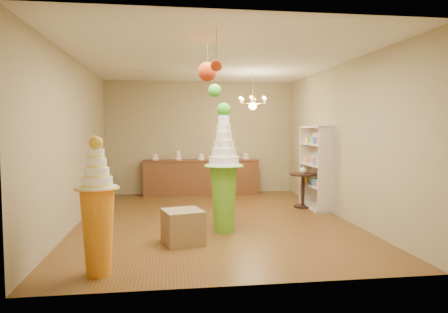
{
  "coord_description": "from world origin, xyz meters",
  "views": [
    {
      "loc": [
        -0.81,
        -7.5,
        1.74
      ],
      "look_at": [
        0.21,
        0.0,
        1.21
      ],
      "focal_mm": 32.0,
      "sensor_mm": 36.0,
      "label": 1
    }
  ],
  "objects": [
    {
      "name": "floor",
      "position": [
        0.0,
        0.0,
        0.0
      ],
      "size": [
        6.5,
        6.5,
        0.0
      ],
      "primitive_type": "plane",
      "color": "brown",
      "rests_on": "ground"
    },
    {
      "name": "ceiling",
      "position": [
        0.0,
        0.0,
        3.0
      ],
      "size": [
        6.5,
        6.5,
        0.0
      ],
      "primitive_type": "plane",
      "rotation": [
        3.14,
        0.0,
        0.0
      ],
      "color": "silver",
      "rests_on": "ground"
    },
    {
      "name": "wall_back",
      "position": [
        0.0,
        3.25,
        1.5
      ],
      "size": [
        5.0,
        0.04,
        3.0
      ],
      "primitive_type": "cube",
      "color": "#9A8D68",
      "rests_on": "ground"
    },
    {
      "name": "wall_front",
      "position": [
        0.0,
        -3.25,
        1.5
      ],
      "size": [
        5.0,
        0.04,
        3.0
      ],
      "primitive_type": "cube",
      "color": "#9A8D68",
      "rests_on": "ground"
    },
    {
      "name": "wall_left",
      "position": [
        -2.5,
        0.0,
        1.5
      ],
      "size": [
        0.04,
        6.5,
        3.0
      ],
      "primitive_type": "cube",
      "color": "#9A8D68",
      "rests_on": "ground"
    },
    {
      "name": "wall_right",
      "position": [
        2.5,
        0.0,
        1.5
      ],
      "size": [
        0.04,
        6.5,
        3.0
      ],
      "primitive_type": "cube",
      "color": "#9A8D68",
      "rests_on": "ground"
    },
    {
      "name": "pedestal_green",
      "position": [
        0.08,
        -0.91,
        0.86
      ],
      "size": [
        0.67,
        0.67,
        2.17
      ],
      "rotation": [
        0.0,
        0.0,
        0.09
      ],
      "color": "#65B427",
      "rests_on": "floor"
    },
    {
      "name": "pedestal_orange",
      "position": [
        -1.67,
        -2.69,
        0.67
      ],
      "size": [
        0.52,
        0.52,
        1.66
      ],
      "rotation": [
        0.0,
        0.0,
        -0.08
      ],
      "color": "orange",
      "rests_on": "floor"
    },
    {
      "name": "burlap_riser",
      "position": [
        -0.63,
        -1.5,
        0.25
      ],
      "size": [
        0.69,
        0.69,
        0.51
      ],
      "primitive_type": "cube",
      "rotation": [
        0.0,
        0.0,
        0.26
      ],
      "color": "olive",
      "rests_on": "floor"
    },
    {
      "name": "sideboard",
      "position": [
        0.0,
        2.97,
        0.48
      ],
      "size": [
        3.04,
        0.54,
        1.16
      ],
      "color": "brown",
      "rests_on": "floor"
    },
    {
      "name": "shelving_unit",
      "position": [
        2.34,
        0.8,
        0.9
      ],
      "size": [
        0.33,
        1.2,
        1.8
      ],
      "color": "beige",
      "rests_on": "floor"
    },
    {
      "name": "round_table",
      "position": [
        2.1,
        0.93,
        0.49
      ],
      "size": [
        0.73,
        0.73,
        0.75
      ],
      "rotation": [
        0.0,
        0.0,
        0.29
      ],
      "color": "black",
      "rests_on": "floor"
    },
    {
      "name": "vase",
      "position": [
        2.1,
        0.93,
        0.84
      ],
      "size": [
        0.18,
        0.18,
        0.17
      ],
      "primitive_type": "imported",
      "rotation": [
        0.0,
        0.0,
        0.08
      ],
      "color": "beige",
      "rests_on": "round_table"
    },
    {
      "name": "pom_red_left",
      "position": [
        -0.28,
        -1.85,
        2.54
      ],
      "size": [
        0.27,
        0.27,
        0.59
      ],
      "color": "#454032",
      "rests_on": "ceiling"
    },
    {
      "name": "pom_green_mid",
      "position": [
        -0.11,
        -1.25,
        2.34
      ],
      "size": [
        0.2,
        0.2,
        0.76
      ],
      "color": "#454032",
      "rests_on": "ceiling"
    },
    {
      "name": "pom_red_right",
      "position": [
        -0.23,
        -2.53,
        2.52
      ],
      "size": [
        0.15,
        0.15,
        0.55
      ],
      "color": "#454032",
      "rests_on": "ceiling"
    },
    {
      "name": "chandelier",
      "position": [
        1.03,
        1.28,
        2.3
      ],
      "size": [
        0.8,
        0.8,
        0.85
      ],
      "rotation": [
        0.0,
        0.0,
        0.21
      ],
      "color": "#ECB053",
      "rests_on": "ceiling"
    }
  ]
}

